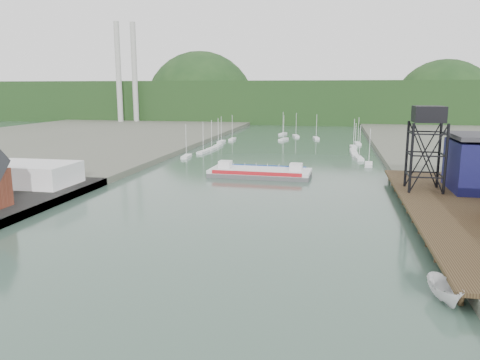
% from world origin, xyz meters
% --- Properties ---
extents(ground, '(600.00, 600.00, 0.00)m').
position_xyz_m(ground, '(0.00, 0.00, 0.00)').
color(ground, '#2A4136').
rests_on(ground, ground).
extents(east_pier, '(14.00, 70.00, 2.45)m').
position_xyz_m(east_pier, '(37.00, 45.00, 1.90)').
color(east_pier, black).
rests_on(east_pier, ground).
extents(white_shed, '(18.00, 12.00, 4.50)m').
position_xyz_m(white_shed, '(-44.00, 50.00, 3.85)').
color(white_shed, silver).
rests_on(white_shed, west_quay).
extents(lift_tower, '(6.50, 6.50, 16.00)m').
position_xyz_m(lift_tower, '(35.00, 58.00, 15.65)').
color(lift_tower, black).
rests_on(lift_tower, east_pier).
extents(marina_sailboats, '(57.71, 92.65, 0.90)m').
position_xyz_m(marina_sailboats, '(0.08, 138.46, 0.35)').
color(marina_sailboats, silver).
rests_on(marina_sailboats, ground).
extents(smokestacks, '(11.20, 8.20, 60.00)m').
position_xyz_m(smokestacks, '(-106.00, 232.50, 30.00)').
color(smokestacks, '#AAAAA5').
rests_on(smokestacks, ground).
extents(distant_hills, '(500.00, 120.00, 80.00)m').
position_xyz_m(distant_hills, '(-3.98, 301.35, 10.38)').
color(distant_hills, '#173216').
rests_on(distant_hills, ground).
extents(chain_ferry, '(25.04, 10.88, 3.56)m').
position_xyz_m(chain_ferry, '(0.15, 77.19, 1.02)').
color(chain_ferry, '#4E4E51').
rests_on(chain_ferry, ground).
extents(motorboat, '(3.51, 6.56, 2.40)m').
position_xyz_m(motorboat, '(29.47, 12.20, 1.20)').
color(motorboat, silver).
rests_on(motorboat, ground).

